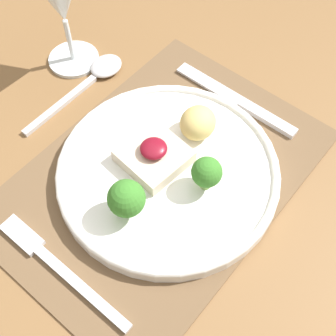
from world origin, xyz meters
name	(u,v)px	position (x,y,z in m)	size (l,w,h in m)	color
ground_plane	(164,323)	(0.00, 0.00, 0.00)	(8.00, 8.00, 0.00)	brown
dining_table	(161,210)	(0.00, 0.00, 0.65)	(1.25, 0.99, 0.74)	brown
placemat	(161,176)	(0.00, 0.00, 0.74)	(0.43, 0.30, 0.00)	brown
dinner_plate	(168,170)	(0.01, -0.01, 0.76)	(0.29, 0.29, 0.07)	white
fork	(54,264)	(-0.17, 0.02, 0.75)	(0.02, 0.20, 0.01)	silver
knife	(243,104)	(0.17, -0.01, 0.75)	(0.02, 0.20, 0.01)	silver
spoon	(97,74)	(0.08, 0.19, 0.75)	(0.19, 0.04, 0.02)	silver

